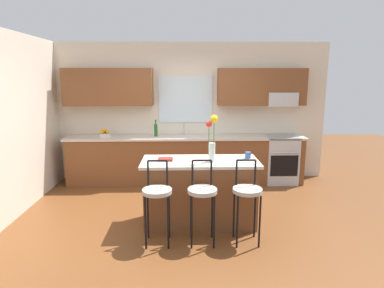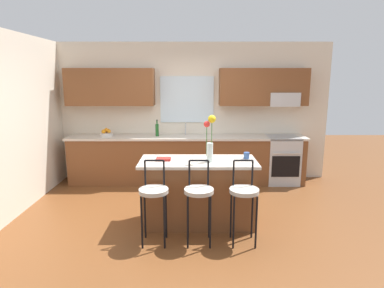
{
  "view_description": "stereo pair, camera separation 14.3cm",
  "coord_description": "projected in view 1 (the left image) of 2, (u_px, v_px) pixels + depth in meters",
  "views": [
    {
      "loc": [
        -0.04,
        -4.51,
        2.04
      ],
      "look_at": [
        0.09,
        0.55,
        1.0
      ],
      "focal_mm": 30.65,
      "sensor_mm": 36.0,
      "label": 1
    },
    {
      "loc": [
        0.1,
        -4.52,
        2.04
      ],
      "look_at": [
        0.09,
        0.55,
        1.0
      ],
      "focal_mm": 30.65,
      "sensor_mm": 36.0,
      "label": 2
    }
  ],
  "objects": [
    {
      "name": "flower_vase",
      "position": [
        212.0,
        138.0,
        4.34
      ],
      "size": [
        0.16,
        0.1,
        0.63
      ],
      "color": "silver",
      "rests_on": "kitchen_island"
    },
    {
      "name": "fruit_bowl_oranges",
      "position": [
        105.0,
        134.0,
        6.26
      ],
      "size": [
        0.24,
        0.24,
        0.16
      ],
      "color": "silver",
      "rests_on": "counter_run"
    },
    {
      "name": "mug_ceramic",
      "position": [
        248.0,
        155.0,
        4.59
      ],
      "size": [
        0.08,
        0.08,
        0.09
      ],
      "primitive_type": "cylinder",
      "color": "#33518C",
      "rests_on": "kitchen_island"
    },
    {
      "name": "counter_run",
      "position": [
        186.0,
        159.0,
        6.4
      ],
      "size": [
        4.56,
        0.64,
        0.92
      ],
      "color": "brown",
      "rests_on": "ground"
    },
    {
      "name": "wall_left",
      "position": [
        11.0,
        125.0,
        4.79
      ],
      "size": [
        0.12,
        4.6,
        2.7
      ],
      "primitive_type": "cube",
      "color": "beige",
      "rests_on": "ground"
    },
    {
      "name": "ground_plane",
      "position": [
        187.0,
        218.0,
        4.83
      ],
      "size": [
        14.0,
        14.0,
        0.0
      ],
      "primitive_type": "plane",
      "color": "brown"
    },
    {
      "name": "kitchen_island",
      "position": [
        200.0,
        192.0,
        4.57
      ],
      "size": [
        1.6,
        0.69,
        0.92
      ],
      "color": "brown",
      "rests_on": "ground"
    },
    {
      "name": "bar_stool_middle",
      "position": [
        202.0,
        194.0,
        3.99
      ],
      "size": [
        0.36,
        0.36,
        1.04
      ],
      "color": "black",
      "rests_on": "ground"
    },
    {
      "name": "bar_stool_far",
      "position": [
        247.0,
        194.0,
        4.01
      ],
      "size": [
        0.36,
        0.36,
        1.04
      ],
      "color": "black",
      "rests_on": "ground"
    },
    {
      "name": "sink_faucet",
      "position": [
        184.0,
        128.0,
        6.42
      ],
      "size": [
        0.02,
        0.13,
        0.23
      ],
      "color": "#B7BABC",
      "rests_on": "counter_run"
    },
    {
      "name": "bar_stool_near",
      "position": [
        157.0,
        195.0,
        3.98
      ],
      "size": [
        0.36,
        0.36,
        1.04
      ],
      "color": "black",
      "rests_on": "ground"
    },
    {
      "name": "oven_range",
      "position": [
        280.0,
        159.0,
        6.43
      ],
      "size": [
        0.6,
        0.64,
        0.92
      ],
      "color": "#B7BABC",
      "rests_on": "ground"
    },
    {
      "name": "cookbook",
      "position": [
        165.0,
        159.0,
        4.48
      ],
      "size": [
        0.2,
        0.15,
        0.03
      ],
      "primitive_type": "cube",
      "color": "maroon",
      "rests_on": "kitchen_island"
    },
    {
      "name": "back_wall_assembly",
      "position": [
        187.0,
        104.0,
        6.47
      ],
      "size": [
        5.6,
        0.5,
        2.7
      ],
      "color": "beige",
      "rests_on": "ground"
    },
    {
      "name": "bottle_olive_oil",
      "position": [
        156.0,
        130.0,
        6.27
      ],
      "size": [
        0.06,
        0.06,
        0.32
      ],
      "color": "#1E5923",
      "rests_on": "counter_run"
    }
  ]
}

